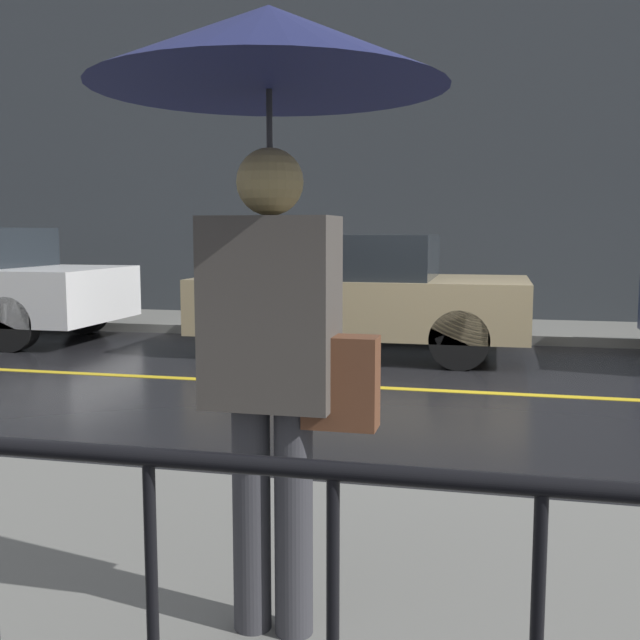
# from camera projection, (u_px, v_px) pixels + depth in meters

# --- Properties ---
(ground_plane) EXTENTS (80.00, 80.00, 0.00)m
(ground_plane) POSITION_uv_depth(u_px,v_px,m) (482.00, 393.00, 6.91)
(ground_plane) COLOR black
(sidewalk_far) EXTENTS (28.00, 1.92, 0.13)m
(sidewalk_far) POSITION_uv_depth(u_px,v_px,m) (487.00, 330.00, 10.83)
(sidewalk_far) COLOR slate
(sidewalk_far) RESTS_ON ground_plane
(lane_marking) EXTENTS (25.20, 0.12, 0.01)m
(lane_marking) POSITION_uv_depth(u_px,v_px,m) (482.00, 392.00, 6.91)
(lane_marking) COLOR gold
(lane_marking) RESTS_ON ground_plane
(building_storefront) EXTENTS (28.00, 0.30, 5.50)m
(building_storefront) POSITION_uv_depth(u_px,v_px,m) (493.00, 149.00, 11.58)
(building_storefront) COLOR #383D42
(building_storefront) RESTS_ON ground_plane
(pedestrian) EXTENTS (1.14, 1.14, 2.06)m
(pedestrian) POSITION_uv_depth(u_px,v_px,m) (271.00, 129.00, 2.37)
(pedestrian) COLOR #333338
(pedestrian) RESTS_ON sidewalk_near
(car_tan) EXTENTS (3.92, 1.87, 1.44)m
(car_tan) POSITION_uv_depth(u_px,v_px,m) (359.00, 293.00, 9.08)
(car_tan) COLOR tan
(car_tan) RESTS_ON ground_plane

